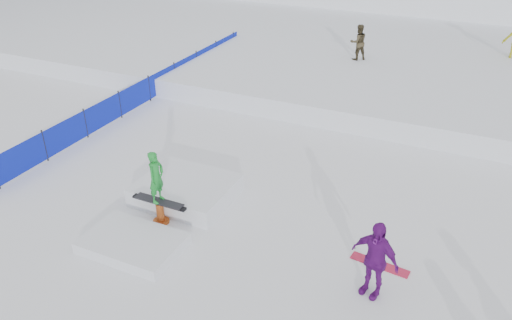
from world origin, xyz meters
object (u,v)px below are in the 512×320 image
at_px(walker_olive, 358,42).
at_px(spectator_purple, 374,259).
at_px(safety_fence, 149,88).
at_px(jib_rail_feature, 172,202).

distance_m(walker_olive, spectator_purple, 14.47).
relative_size(safety_fence, walker_olive, 9.89).
xyz_separation_m(safety_fence, spectator_purple, (11.00, -7.23, 0.39)).
xyz_separation_m(safety_fence, walker_olive, (6.94, 6.64, 1.06)).
bearing_deg(spectator_purple, walker_olive, 123.95).
xyz_separation_m(walker_olive, spectator_purple, (4.06, -13.87, -0.67)).
relative_size(walker_olive, jib_rail_feature, 0.37).
relative_size(safety_fence, jib_rail_feature, 3.64).
height_order(spectator_purple, jib_rail_feature, jib_rail_feature).
height_order(safety_fence, jib_rail_feature, jib_rail_feature).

